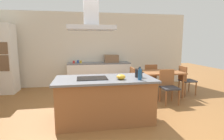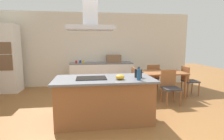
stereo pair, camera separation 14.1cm
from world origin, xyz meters
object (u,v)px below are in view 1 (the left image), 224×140
at_px(countertop_microwave, 111,59).
at_px(coffee_mug_blue, 78,62).
at_px(tea_kettle, 139,73).
at_px(range_hood, 91,17).
at_px(olive_oil_bottle, 140,74).
at_px(dining_table, 158,74).
at_px(coffee_mug_yellow, 81,62).
at_px(chair_at_right_end, 185,78).
at_px(wall_oven_stack, 3,59).
at_px(mixing_bowl, 121,77).
at_px(chair_facing_back_wall, 150,75).
at_px(cooktop, 92,78).
at_px(chair_at_left_end, 129,80).
at_px(coffee_mug_red, 74,62).
at_px(chair_facing_island, 168,84).

distance_m(countertop_microwave, coffee_mug_blue, 1.20).
height_order(tea_kettle, range_hood, range_hood).
relative_size(countertop_microwave, range_hood, 0.56).
relative_size(olive_oil_bottle, dining_table, 0.18).
xyz_separation_m(coffee_mug_yellow, chair_at_right_end, (3.21, -1.34, -0.44)).
bearing_deg(countertop_microwave, range_hood, -107.01).
bearing_deg(coffee_mug_blue, wall_oven_stack, -173.12).
distance_m(mixing_bowl, countertop_microwave, 3.08).
distance_m(dining_table, chair_at_right_end, 0.93).
bearing_deg(chair_facing_back_wall, cooktop, -134.09).
height_order(chair_facing_back_wall, chair_at_left_end, same).
height_order(mixing_bowl, coffee_mug_yellow, mixing_bowl).
distance_m(chair_facing_back_wall, chair_at_left_end, 1.13).
xyz_separation_m(coffee_mug_red, chair_at_left_end, (1.63, -1.34, -0.44)).
bearing_deg(olive_oil_bottle, chair_at_right_end, 40.24).
height_order(chair_at_right_end, range_hood, range_hood).
bearing_deg(coffee_mug_blue, chair_facing_island, -41.25).
distance_m(mixing_bowl, dining_table, 2.28).
bearing_deg(coffee_mug_yellow, tea_kettle, -67.47).
relative_size(chair_facing_island, range_hood, 0.99).
relative_size(mixing_bowl, coffee_mug_red, 1.99).
distance_m(chair_at_left_end, range_hood, 2.47).
distance_m(wall_oven_stack, chair_facing_island, 5.10).
relative_size(mixing_bowl, chair_facing_island, 0.20).
distance_m(coffee_mug_red, chair_facing_island, 3.27).
bearing_deg(range_hood, coffee_mug_yellow, 94.36).
bearing_deg(tea_kettle, range_hood, 178.55).
xyz_separation_m(mixing_bowl, chair_at_left_end, (0.62, 1.67, -0.44)).
distance_m(coffee_mug_red, chair_at_right_end, 3.73).
bearing_deg(olive_oil_bottle, coffee_mug_blue, 110.74).
distance_m(mixing_bowl, chair_facing_island, 1.88).
relative_size(coffee_mug_blue, range_hood, 0.10).
xyz_separation_m(countertop_microwave, chair_at_right_end, (2.12, -1.39, -0.53)).
bearing_deg(chair_at_left_end, tea_kettle, -97.58).
bearing_deg(olive_oil_bottle, coffee_mug_yellow, 109.70).
xyz_separation_m(chair_facing_island, range_hood, (-2.08, -0.82, 1.59)).
height_order(mixing_bowl, wall_oven_stack, wall_oven_stack).
bearing_deg(tea_kettle, wall_oven_stack, 143.50).
bearing_deg(olive_oil_bottle, dining_table, 56.33).
relative_size(olive_oil_bottle, chair_facing_island, 0.29).
xyz_separation_m(tea_kettle, coffee_mug_yellow, (-1.18, 2.85, -0.04)).
relative_size(tea_kettle, coffee_mug_blue, 2.28).
bearing_deg(coffee_mug_yellow, wall_oven_stack, -175.76).
bearing_deg(chair_at_right_end, chair_at_left_end, 180.00).
xyz_separation_m(coffee_mug_red, chair_facing_island, (2.54, -2.01, -0.44)).
relative_size(olive_oil_bottle, mixing_bowl, 1.42).
distance_m(wall_oven_stack, chair_at_right_end, 5.79).
distance_m(countertop_microwave, chair_at_right_end, 2.59).
bearing_deg(olive_oil_bottle, mixing_bowl, 163.21).
relative_size(coffee_mug_blue, chair_facing_back_wall, 0.10).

